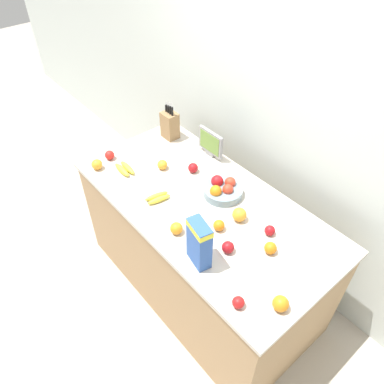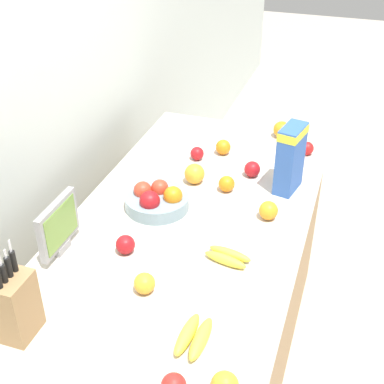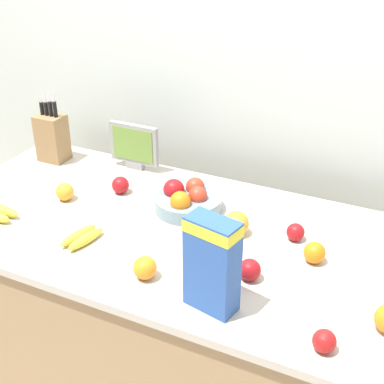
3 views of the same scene
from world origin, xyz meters
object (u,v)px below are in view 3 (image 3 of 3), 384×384
Objects in this scene: banana_bunch_right at (82,237)px; small_monitor at (134,145)px; apple_front at (295,232)px; orange_front_right at (236,223)px; orange_front_center at (145,268)px; orange_by_cereal at (65,192)px; cereal_box at (212,261)px; apple_near_bananas at (120,185)px; apple_rear at (324,341)px; fruit_bowl at (187,200)px; knife_block at (52,137)px; orange_mid_left at (314,253)px; orange_back_center at (214,246)px; apple_rightmost at (250,270)px.

small_monitor is at bearing 103.25° from banana_bunch_right.
orange_front_right is at bearing -164.94° from apple_front.
orange_front_center is 0.62m from orange_by_cereal.
apple_near_bananas is (-0.62, 0.48, -0.13)m from cereal_box.
apple_front is 0.99× the size of apple_rear.
fruit_bowl is at bearing -31.25° from small_monitor.
knife_block reaches higher than orange_front_right.
apple_rear is (0.22, -0.49, 0.00)m from apple_front.
orange_by_cereal is (-0.17, -0.15, 0.00)m from apple_near_bananas.
knife_block is 1.32m from orange_mid_left.
knife_block is at bearing 167.91° from orange_mid_left.
orange_mid_left is (-0.13, 0.38, 0.00)m from apple_rear.
apple_rear is 0.92× the size of orange_back_center.
banana_bunch_right is 2.28× the size of orange_front_center.
apple_rear is (0.34, -0.03, -0.13)m from cereal_box.
small_monitor is at bearing 158.46° from orange_mid_left.
orange_by_cereal is at bearing 151.00° from orange_front_center.
orange_back_center is (0.59, -0.46, -0.08)m from small_monitor.
orange_back_center reaches higher than apple_front.
cereal_box is at bearing -12.00° from banana_bunch_right.
apple_front is (0.44, -0.03, -0.01)m from fruit_bowl.
apple_rightmost is 0.75m from apple_near_bananas.
small_monitor reaches higher than orange_by_cereal.
banana_bunch_right is 0.75m from apple_front.
orange_back_center is 0.33m from orange_mid_left.
orange_back_center is at bearing 16.01° from banana_bunch_right.
banana_bunch_right is at bearing -153.47° from apple_front.
banana_bunch_right is at bearing 170.40° from apple_rear.
knife_block is at bearing 161.56° from cereal_box.
orange_mid_left is (0.32, 0.11, 0.00)m from orange_back_center.
apple_rightmost is at bearing -59.45° from orange_front_right.
apple_near_bananas reaches higher than banana_bunch_right.
orange_back_center is at bearing -137.20° from apple_front.
orange_back_center is at bearing -97.96° from orange_front_right.
cereal_box is at bearing -7.74° from orange_front_center.
fruit_bowl reaches higher than orange_front_right.
apple_front is (0.81, -0.26, -0.08)m from small_monitor.
knife_block is at bearing 134.32° from orange_by_cereal.
apple_near_bananas is at bearing 171.15° from orange_front_right.
apple_rear is 0.52m from orange_back_center.
apple_front is at bearing -8.30° from knife_block.
knife_block reaches higher than apple_front.
banana_bunch_right is 0.32m from orange_front_center.
small_monitor is 0.89× the size of fruit_bowl.
orange_front_center is at bearing -80.98° from fruit_bowl.
apple_near_bananas is (-0.31, 0.00, -0.01)m from fruit_bowl.
apple_rightmost is (0.75, -0.54, -0.08)m from small_monitor.
cereal_box reaches higher than fruit_bowl.
apple_rear is at bearing -6.54° from orange_front_center.
fruit_bowl is (0.37, -0.23, -0.07)m from small_monitor.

